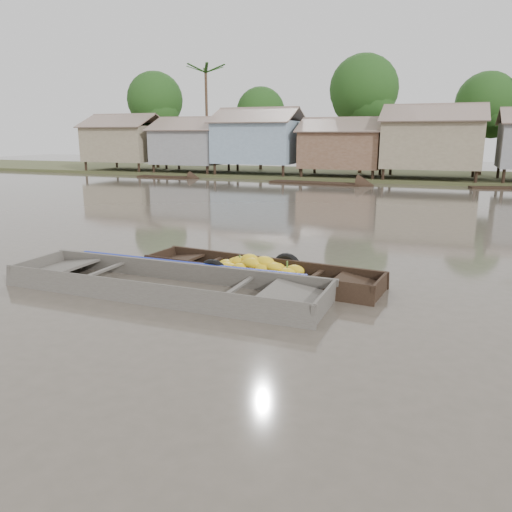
% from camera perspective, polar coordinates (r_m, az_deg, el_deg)
% --- Properties ---
extents(ground, '(120.00, 120.00, 0.00)m').
position_cam_1_polar(ground, '(9.80, -2.76, -6.10)').
color(ground, '#4F483C').
rests_on(ground, ground).
extents(riverbank, '(120.00, 12.47, 10.22)m').
position_cam_1_polar(riverbank, '(40.30, 20.37, 12.57)').
color(riverbank, '#384723').
rests_on(riverbank, ground).
extents(banana_boat, '(5.89, 2.00, 0.82)m').
position_cam_1_polar(banana_boat, '(11.70, -0.08, -1.89)').
color(banana_boat, black).
rests_on(banana_boat, ground).
extents(viewer_boat, '(7.25, 2.02, 0.58)m').
position_cam_1_polar(viewer_boat, '(11.00, -10.18, -3.77)').
color(viewer_boat, '#48433D').
rests_on(viewer_boat, ground).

